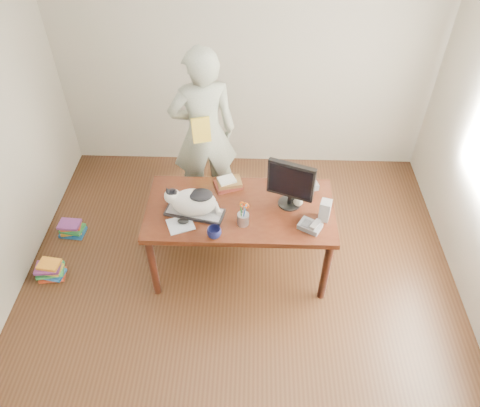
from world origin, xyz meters
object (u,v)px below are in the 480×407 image
(cat, at_px, (192,201))
(monitor, at_px, (291,183))
(pen_cup, at_px, (243,218))
(book_pile_a, at_px, (51,270))
(phone, at_px, (311,226))
(person, at_px, (204,134))
(mouse, at_px, (183,221))
(book_pile_b, at_px, (72,228))
(speaker, at_px, (325,210))
(baseball, at_px, (298,202))
(coffee_mug, at_px, (214,233))
(book_stack, at_px, (228,183))
(desk, at_px, (240,214))
(keyboard, at_px, (195,212))
(calculator, at_px, (307,182))

(cat, xyz_separation_m, monitor, (0.81, 0.12, 0.11))
(pen_cup, distance_m, book_pile_a, 1.92)
(pen_cup, distance_m, phone, 0.55)
(person, bearing_deg, phone, 116.26)
(monitor, relative_size, mouse, 4.10)
(monitor, distance_m, book_pile_b, 2.35)
(book_pile_a, bearing_deg, book_pile_b, 86.87)
(mouse, bearing_deg, book_pile_b, 134.59)
(phone, bearing_deg, book_pile_a, -150.63)
(person, bearing_deg, mouse, 70.76)
(pen_cup, height_order, speaker, pen_cup)
(baseball, xyz_separation_m, person, (-0.87, 0.83, 0.10))
(book_pile_b, bearing_deg, pen_cup, -17.00)
(coffee_mug, height_order, person, person)
(cat, distance_m, book_stack, 0.46)
(desk, bearing_deg, person, 115.51)
(cat, distance_m, coffee_mug, 0.34)
(monitor, height_order, coffee_mug, monitor)
(desk, distance_m, keyboard, 0.44)
(desk, distance_m, phone, 0.67)
(coffee_mug, height_order, calculator, coffee_mug)
(pen_cup, bearing_deg, book_pile_a, -179.52)
(monitor, bearing_deg, person, 154.51)
(book_pile_b, bearing_deg, baseball, -7.71)
(mouse, height_order, person, person)
(desk, xyz_separation_m, baseball, (0.49, -0.03, 0.19))
(phone, relative_size, speaker, 1.15)
(baseball, bearing_deg, book_stack, 159.67)
(baseball, distance_m, calculator, 0.29)
(phone, relative_size, book_stack, 0.79)
(coffee_mug, height_order, book_stack, coffee_mug)
(monitor, xyz_separation_m, mouse, (-0.88, -0.24, -0.23))
(desk, distance_m, book_pile_a, 1.85)
(person, bearing_deg, pen_cup, 96.23)
(keyboard, distance_m, phone, 0.97)
(phone, xyz_separation_m, baseball, (-0.09, 0.27, 0.01))
(monitor, distance_m, phone, 0.39)
(monitor, distance_m, book_pile_a, 2.36)
(desk, bearing_deg, cat, -158.72)
(mouse, bearing_deg, coffee_mug, -50.10)
(cat, xyz_separation_m, book_pile_a, (-1.36, -0.12, -0.80))
(coffee_mug, bearing_deg, book_pile_a, 175.02)
(keyboard, xyz_separation_m, book_pile_a, (-1.37, -0.12, -0.68))
(pen_cup, relative_size, book_pile_b, 0.95)
(coffee_mug, bearing_deg, book_stack, 82.36)
(monitor, height_order, speaker, monitor)
(keyboard, distance_m, speaker, 1.08)
(cat, relative_size, book_stack, 1.76)
(desk, relative_size, person, 0.90)
(cat, distance_m, pen_cup, 0.44)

